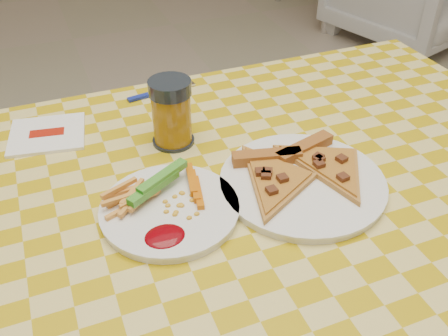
{
  "coord_description": "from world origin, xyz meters",
  "views": [
    {
      "loc": [
        -0.23,
        -0.54,
        1.26
      ],
      "look_at": [
        0.01,
        0.07,
        0.78
      ],
      "focal_mm": 40.0,
      "sensor_mm": 36.0,
      "label": 1
    }
  ],
  "objects_px": {
    "plate_right": "(302,184)",
    "drink_glass": "(172,113)",
    "plate_left": "(170,211)",
    "table": "(232,238)"
  },
  "relations": [
    {
      "from": "table",
      "to": "drink_glass",
      "type": "distance_m",
      "value": 0.24
    },
    {
      "from": "table",
      "to": "plate_left",
      "type": "height_order",
      "value": "plate_left"
    },
    {
      "from": "drink_glass",
      "to": "plate_right",
      "type": "bearing_deg",
      "value": -52.51
    },
    {
      "from": "table",
      "to": "plate_left",
      "type": "relative_size",
      "value": 6.21
    },
    {
      "from": "table",
      "to": "plate_right",
      "type": "xyz_separation_m",
      "value": [
        0.12,
        -0.0,
        0.08
      ]
    },
    {
      "from": "plate_left",
      "to": "plate_right",
      "type": "xyz_separation_m",
      "value": [
        0.22,
        -0.02,
        0.0
      ]
    },
    {
      "from": "table",
      "to": "drink_glass",
      "type": "height_order",
      "value": "drink_glass"
    },
    {
      "from": "plate_left",
      "to": "plate_right",
      "type": "relative_size",
      "value": 0.79
    },
    {
      "from": "plate_right",
      "to": "drink_glass",
      "type": "height_order",
      "value": "drink_glass"
    },
    {
      "from": "plate_left",
      "to": "drink_glass",
      "type": "height_order",
      "value": "drink_glass"
    }
  ]
}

